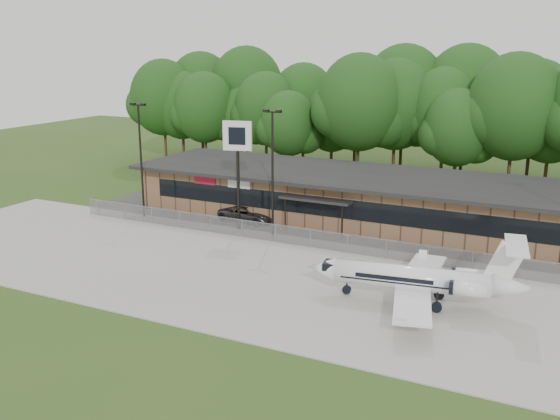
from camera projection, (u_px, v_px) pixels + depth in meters
The scene contains 11 objects.
ground at pixel (219, 328), 34.31m from camera, with size 160.00×160.00×0.00m, color #324F1C.
apron at pixel (282, 279), 41.25m from camera, with size 64.00×18.00×0.08m, color #9E9B93.
parking_lot at pixel (343, 234), 51.23m from camera, with size 50.00×9.00×0.06m, color #383835.
terminal at pixel (362, 197), 54.53m from camera, with size 41.00×11.65×4.30m.
fence at pixel (323, 240), 47.13m from camera, with size 46.00×0.04×1.52m.
treeline at pixel (417, 116), 68.84m from camera, with size 72.00×12.00×15.00m, color #193D13, non-canonical shape.
light_pole_left at pixel (141, 152), 54.76m from camera, with size 1.55×0.30×10.23m.
light_pole_mid at pixel (272, 164), 49.23m from camera, with size 1.55×0.30×10.23m.
business_jet at pixel (419, 280), 36.98m from camera, with size 13.10×11.73×4.41m.
suv at pixel (248, 214), 54.62m from camera, with size 2.42×5.24×1.46m, color #333335.
pole_sign at pixel (238, 147), 50.64m from camera, with size 2.40×0.82×9.15m.
Camera 1 is at (16.90, -26.80, 15.07)m, focal length 40.00 mm.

